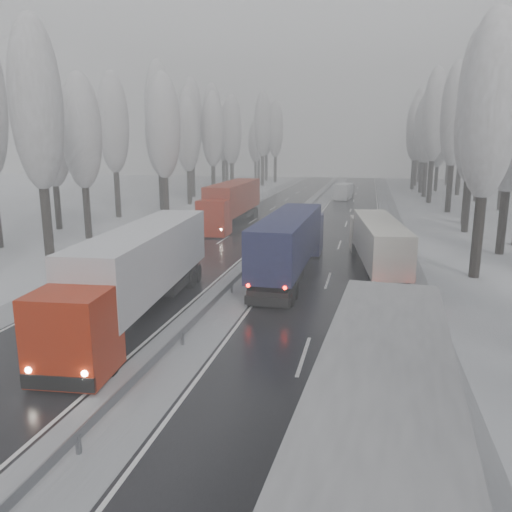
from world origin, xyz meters
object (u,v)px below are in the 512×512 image
at_px(truck_cream_box, 377,241).
at_px(truck_red_red, 232,201).
at_px(truck_grey_tarp, 382,436).
at_px(box_truck_distant, 344,191).
at_px(truck_blue_box, 291,239).
at_px(truck_red_white, 139,268).

xyz_separation_m(truck_cream_box, truck_red_red, (-14.93, 17.37, 0.49)).
bearing_deg(truck_grey_tarp, box_truck_distant, 97.09).
height_order(truck_cream_box, box_truck_distant, truck_cream_box).
xyz_separation_m(box_truck_distant, truck_red_red, (-10.38, -29.72, 1.35)).
height_order(truck_blue_box, truck_red_white, truck_red_white).
relative_size(truck_cream_box, truck_red_red, 0.82).
distance_m(truck_cream_box, truck_red_red, 22.91).
distance_m(truck_grey_tarp, truck_red_white, 16.63).
xyz_separation_m(truck_grey_tarp, truck_red_red, (-14.77, 41.59, 0.15)).
relative_size(truck_blue_box, truck_red_white, 0.94).
bearing_deg(truck_red_red, box_truck_distant, 69.62).
bearing_deg(box_truck_distant, truck_red_white, -89.29).
bearing_deg(truck_cream_box, truck_red_white, -140.74).
relative_size(truck_grey_tarp, truck_red_red, 0.95).
height_order(truck_cream_box, truck_red_red, truck_red_red).
height_order(truck_grey_tarp, truck_red_red, truck_red_red).
bearing_deg(box_truck_distant, truck_cream_box, -77.07).
bearing_deg(truck_blue_box, box_truck_distant, 89.61).
xyz_separation_m(truck_grey_tarp, truck_red_white, (-11.34, 12.17, 0.06)).
distance_m(truck_blue_box, truck_cream_box, 5.88).
height_order(truck_grey_tarp, truck_red_white, truck_red_white).
relative_size(box_truck_distant, truck_red_white, 0.41).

